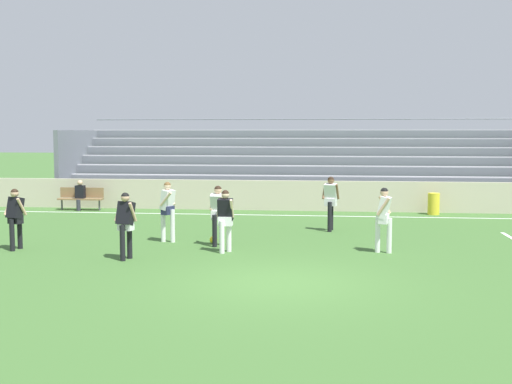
{
  "coord_description": "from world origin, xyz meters",
  "views": [
    {
      "loc": [
        1.0,
        -13.05,
        3.12
      ],
      "look_at": [
        -1.17,
        6.06,
        1.32
      ],
      "focal_mm": 44.84,
      "sensor_mm": 36.0,
      "label": 1
    }
  ],
  "objects_px": {
    "bleacher_stand": "(301,164)",
    "player_white_deep_cover": "(331,198)",
    "player_white_wide_right": "(168,206)",
    "spectator_seated": "(80,193)",
    "player_dark_dropping_back": "(15,214)",
    "soccer_ball": "(214,240)",
    "player_white_challenging": "(384,214)",
    "trash_bin": "(434,204)",
    "bench_centre_sideline": "(81,197)",
    "player_white_on_ball": "(218,210)",
    "player_dark_trailing_run": "(225,216)",
    "player_dark_overlapping": "(126,220)"
  },
  "relations": [
    {
      "from": "player_white_deep_cover",
      "to": "soccer_ball",
      "type": "height_order",
      "value": "player_white_deep_cover"
    },
    {
      "from": "trash_bin",
      "to": "soccer_ball",
      "type": "height_order",
      "value": "trash_bin"
    },
    {
      "from": "spectator_seated",
      "to": "player_white_deep_cover",
      "type": "bearing_deg",
      "value": -23.02
    },
    {
      "from": "spectator_seated",
      "to": "player_white_wide_right",
      "type": "height_order",
      "value": "player_white_wide_right"
    },
    {
      "from": "trash_bin",
      "to": "player_dark_dropping_back",
      "type": "relative_size",
      "value": 0.5
    },
    {
      "from": "player_white_on_ball",
      "to": "player_white_wide_right",
      "type": "relative_size",
      "value": 0.97
    },
    {
      "from": "trash_bin",
      "to": "player_dark_trailing_run",
      "type": "xyz_separation_m",
      "value": [
        -6.62,
        -8.45,
        0.56
      ]
    },
    {
      "from": "bleacher_stand",
      "to": "player_white_wide_right",
      "type": "bearing_deg",
      "value": -106.54
    },
    {
      "from": "bench_centre_sideline",
      "to": "player_dark_dropping_back",
      "type": "relative_size",
      "value": 1.1
    },
    {
      "from": "player_white_wide_right",
      "to": "soccer_ball",
      "type": "height_order",
      "value": "player_white_wide_right"
    },
    {
      "from": "player_dark_trailing_run",
      "to": "spectator_seated",
      "type": "bearing_deg",
      "value": 131.34
    },
    {
      "from": "player_white_deep_cover",
      "to": "soccer_ball",
      "type": "bearing_deg",
      "value": -140.25
    },
    {
      "from": "bench_centre_sideline",
      "to": "spectator_seated",
      "type": "bearing_deg",
      "value": -90.0
    },
    {
      "from": "player_dark_overlapping",
      "to": "player_white_deep_cover",
      "type": "relative_size",
      "value": 0.96
    },
    {
      "from": "player_white_wide_right",
      "to": "player_dark_dropping_back",
      "type": "bearing_deg",
      "value": -155.94
    },
    {
      "from": "bench_centre_sideline",
      "to": "player_white_deep_cover",
      "type": "relative_size",
      "value": 1.04
    },
    {
      "from": "trash_bin",
      "to": "soccer_ball",
      "type": "bearing_deg",
      "value": -134.92
    },
    {
      "from": "spectator_seated",
      "to": "player_white_wide_right",
      "type": "bearing_deg",
      "value": -51.96
    },
    {
      "from": "bench_centre_sideline",
      "to": "player_white_on_ball",
      "type": "bearing_deg",
      "value": -47.12
    },
    {
      "from": "bleacher_stand",
      "to": "player_dark_trailing_run",
      "type": "height_order",
      "value": "bleacher_stand"
    },
    {
      "from": "player_white_on_ball",
      "to": "player_white_wide_right",
      "type": "bearing_deg",
      "value": 163.28
    },
    {
      "from": "player_white_on_ball",
      "to": "player_white_challenging",
      "type": "bearing_deg",
      "value": -6.4
    },
    {
      "from": "bench_centre_sideline",
      "to": "player_white_deep_cover",
      "type": "height_order",
      "value": "player_white_deep_cover"
    },
    {
      "from": "bench_centre_sideline",
      "to": "player_white_challenging",
      "type": "bearing_deg",
      "value": -34.93
    },
    {
      "from": "bleacher_stand",
      "to": "player_dark_dropping_back",
      "type": "distance_m",
      "value": 14.62
    },
    {
      "from": "spectator_seated",
      "to": "player_dark_dropping_back",
      "type": "height_order",
      "value": "player_dark_dropping_back"
    },
    {
      "from": "player_white_wide_right",
      "to": "player_white_challenging",
      "type": "bearing_deg",
      "value": -9.12
    },
    {
      "from": "trash_bin",
      "to": "player_white_deep_cover",
      "type": "height_order",
      "value": "player_white_deep_cover"
    },
    {
      "from": "spectator_seated",
      "to": "player_dark_dropping_back",
      "type": "distance_m",
      "value": 8.63
    },
    {
      "from": "player_white_challenging",
      "to": "player_white_wide_right",
      "type": "bearing_deg",
      "value": 170.88
    },
    {
      "from": "player_dark_overlapping",
      "to": "player_white_deep_cover",
      "type": "xyz_separation_m",
      "value": [
        4.99,
        5.19,
        0.05
      ]
    },
    {
      "from": "player_white_on_ball",
      "to": "player_dark_overlapping",
      "type": "bearing_deg",
      "value": -131.95
    },
    {
      "from": "player_dark_dropping_back",
      "to": "player_white_deep_cover",
      "type": "bearing_deg",
      "value": 27.07
    },
    {
      "from": "player_white_challenging",
      "to": "player_white_wide_right",
      "type": "height_order",
      "value": "player_white_wide_right"
    },
    {
      "from": "trash_bin",
      "to": "player_white_on_ball",
      "type": "relative_size",
      "value": 0.49
    },
    {
      "from": "player_white_deep_cover",
      "to": "soccer_ball",
      "type": "relative_size",
      "value": 7.85
    },
    {
      "from": "player_dark_dropping_back",
      "to": "soccer_ball",
      "type": "height_order",
      "value": "player_dark_dropping_back"
    },
    {
      "from": "player_white_on_ball",
      "to": "player_dark_overlapping",
      "type": "height_order",
      "value": "player_white_on_ball"
    },
    {
      "from": "trash_bin",
      "to": "player_dark_dropping_back",
      "type": "distance_m",
      "value": 15.01
    },
    {
      "from": "trash_bin",
      "to": "player_dark_dropping_back",
      "type": "height_order",
      "value": "player_dark_dropping_back"
    },
    {
      "from": "soccer_ball",
      "to": "player_white_challenging",
      "type": "bearing_deg",
      "value": -10.21
    },
    {
      "from": "spectator_seated",
      "to": "player_dark_trailing_run",
      "type": "bearing_deg",
      "value": -48.66
    },
    {
      "from": "player_dark_overlapping",
      "to": "player_white_challenging",
      "type": "xyz_separation_m",
      "value": [
        6.35,
        1.64,
        0.03
      ]
    },
    {
      "from": "bench_centre_sideline",
      "to": "player_white_challenging",
      "type": "height_order",
      "value": "player_white_challenging"
    },
    {
      "from": "bleacher_stand",
      "to": "trash_bin",
      "type": "distance_m",
      "value": 6.73
    },
    {
      "from": "bleacher_stand",
      "to": "trash_bin",
      "type": "xyz_separation_m",
      "value": [
        5.19,
        -4.09,
        -1.27
      ]
    },
    {
      "from": "player_white_wide_right",
      "to": "player_dark_trailing_run",
      "type": "bearing_deg",
      "value": -36.36
    },
    {
      "from": "spectator_seated",
      "to": "player_dark_trailing_run",
      "type": "relative_size",
      "value": 0.74
    },
    {
      "from": "bleacher_stand",
      "to": "player_white_deep_cover",
      "type": "distance_m",
      "value": 8.68
    },
    {
      "from": "trash_bin",
      "to": "bleacher_stand",
      "type": "bearing_deg",
      "value": 141.74
    }
  ]
}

